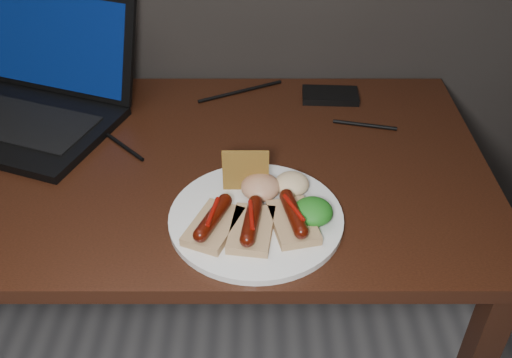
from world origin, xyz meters
The scene contains 12 objects.
desk centered at (0.00, 1.38, 0.66)m, with size 1.40×0.70×0.75m.
laptop centered at (-0.27, 1.56, 0.80)m, with size 0.51×0.49×0.25m.
hard_drive centered at (0.41, 1.63, 0.76)m, with size 0.13×0.07×0.02m, color black.
desk_cables centered at (0.01, 1.52, 0.75)m, with size 1.05×0.34×0.01m.
plate centered at (0.23, 1.19, 0.76)m, with size 0.31×0.31×0.01m, color white.
bread_sausage_left centered at (0.16, 1.16, 0.78)m, with size 0.11×0.13×0.04m.
bread_sausage_center centered at (0.22, 1.15, 0.78)m, with size 0.09×0.12×0.04m.
bread_sausage_right centered at (0.30, 1.17, 0.78)m, with size 0.09×0.13×0.04m.
crispbread centered at (0.21, 1.27, 0.80)m, with size 0.09×0.01×0.09m, color #B07C30.
salad_greens centered at (0.33, 1.18, 0.78)m, with size 0.07×0.07×0.04m, color #1C6013.
salsa_mound centered at (0.24, 1.25, 0.78)m, with size 0.07×0.07×0.04m, color maroon.
coleslaw_mound centered at (0.30, 1.26, 0.78)m, with size 0.06×0.06×0.04m, color silver.
Camera 1 is at (0.23, 0.44, 1.43)m, focal length 40.00 mm.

